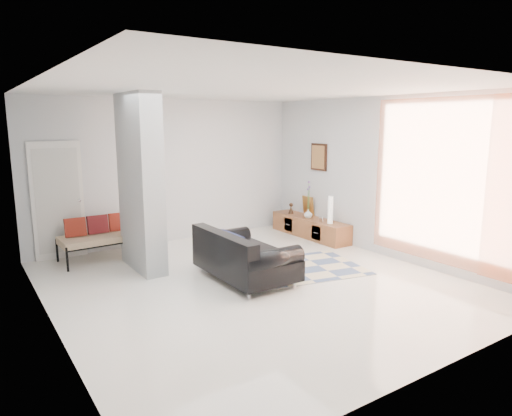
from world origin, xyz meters
TOP-DOWN VIEW (x-y plane):
  - floor at (0.00, 0.00)m, footprint 6.00×6.00m
  - ceiling at (0.00, 0.00)m, footprint 6.00×6.00m
  - wall_back at (0.00, 3.00)m, footprint 6.00×0.00m
  - wall_front at (0.00, -3.00)m, footprint 6.00×0.00m
  - wall_left at (-2.75, 0.00)m, footprint 0.00×6.00m
  - wall_right at (2.75, 0.00)m, footprint 0.00×6.00m
  - partition_column at (-1.10, 1.60)m, footprint 0.35×1.20m
  - hallway_door at (-2.10, 2.96)m, footprint 0.85×0.06m
  - curtain at (2.67, -1.15)m, footprint 0.00×2.55m
  - wall_art at (2.72, 1.70)m, footprint 0.04×0.45m
  - media_console at (2.52, 1.70)m, footprint 0.45×2.02m
  - loveseat at (-0.06, 0.24)m, footprint 0.98×1.67m
  - daybed at (-1.43, 2.48)m, footprint 1.66×0.76m
  - area_rug at (0.90, 0.18)m, footprint 2.42×1.86m
  - cylinder_lamp at (2.50, 1.08)m, footprint 0.10×0.10m
  - bronze_figurine at (2.47, 2.28)m, footprint 0.12×0.12m
  - vase at (2.47, 1.70)m, footprint 0.20×0.20m

SIDE VIEW (x-z plane):
  - floor at x=0.00m, z-range 0.00..0.00m
  - area_rug at x=0.90m, z-range 0.00..0.01m
  - media_console at x=2.52m, z-range -0.20..0.60m
  - loveseat at x=-0.06m, z-range -0.03..0.73m
  - daybed at x=-1.43m, z-range 0.04..0.80m
  - vase at x=2.47m, z-range 0.40..0.58m
  - bronze_figurine at x=2.47m, z-range 0.40..0.63m
  - cylinder_lamp at x=2.50m, z-range 0.40..0.94m
  - hallway_door at x=-2.10m, z-range 0.00..2.04m
  - partition_column at x=-1.10m, z-range 0.00..2.80m
  - wall_back at x=0.00m, z-range -1.60..4.40m
  - wall_front at x=0.00m, z-range -1.60..4.40m
  - wall_left at x=-2.75m, z-range -1.60..4.40m
  - wall_right at x=2.75m, z-range -1.60..4.40m
  - curtain at x=2.67m, z-range 0.17..2.72m
  - wall_art at x=2.72m, z-range 1.38..1.92m
  - ceiling at x=0.00m, z-range 2.80..2.80m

